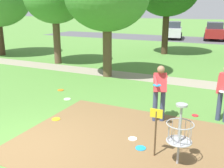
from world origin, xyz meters
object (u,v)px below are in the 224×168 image
object	(u,v)px
frisbee_by_tee	(141,148)
parked_car_center_left	(214,31)
frisbee_far_right	(61,90)
frisbee_near_basket	(67,99)
frisbee_far_left	(56,119)
frisbee_mid_grass	(133,139)
parked_car_leftmost	(173,30)
frisbee_scattered_a	(195,115)
player_foreground_watching	(160,90)
disc_golf_basket	(177,132)

from	to	relation	value
frisbee_by_tee	parked_car_center_left	xyz separation A→B (m)	(-0.68, 24.75, 0.91)
frisbee_by_tee	frisbee_far_right	world-z (taller)	same
frisbee_by_tee	parked_car_center_left	world-z (taller)	parked_car_center_left
frisbee_near_basket	frisbee_far_right	size ratio (longest dim) A/B	0.99
frisbee_near_basket	parked_car_center_left	world-z (taller)	parked_car_center_left
frisbee_near_basket	frisbee_far_left	bearing A→B (deg)	-65.60
frisbee_mid_grass	parked_car_leftmost	world-z (taller)	parked_car_leftmost
frisbee_mid_grass	parked_car_leftmost	size ratio (longest dim) A/B	0.05
frisbee_far_left	frisbee_scattered_a	xyz separation A→B (m)	(3.79, 2.14, 0.00)
frisbee_by_tee	parked_car_leftmost	xyz separation A→B (m)	(-4.89, 23.96, 0.91)
player_foreground_watching	frisbee_mid_grass	distance (m)	1.74
player_foreground_watching	parked_car_center_left	xyz separation A→B (m)	(-0.61, 22.97, -0.06)
frisbee_far_right	parked_car_center_left	world-z (taller)	parked_car_center_left
disc_golf_basket	frisbee_scattered_a	bearing A→B (deg)	90.30
frisbee_by_tee	frisbee_mid_grass	world-z (taller)	same
frisbee_by_tee	frisbee_far_left	distance (m)	2.97
frisbee_mid_grass	parked_car_leftmost	distance (m)	24.05
frisbee_far_right	parked_car_leftmost	bearing A→B (deg)	90.85
frisbee_mid_grass	frisbee_scattered_a	xyz separation A→B (m)	(1.22, 2.30, 0.00)
frisbee_near_basket	parked_car_center_left	bearing A→B (deg)	82.42
frisbee_far_right	frisbee_scattered_a	xyz separation A→B (m)	(5.45, -0.35, 0.00)
frisbee_near_basket	frisbee_far_right	world-z (taller)	same
frisbee_scattered_a	parked_car_leftmost	xyz separation A→B (m)	(-5.76, 21.30, 0.91)
frisbee_near_basket	frisbee_far_left	world-z (taller)	same
frisbee_near_basket	parked_car_center_left	xyz separation A→B (m)	(3.00, 22.55, 0.91)
disc_golf_basket	frisbee_far_right	distance (m)	6.41
frisbee_far_left	frisbee_far_right	distance (m)	2.99
frisbee_scattered_a	player_foreground_watching	bearing A→B (deg)	-136.95
frisbee_scattered_a	frisbee_mid_grass	bearing A→B (deg)	-117.91
frisbee_far_left	parked_car_leftmost	bearing A→B (deg)	94.80
frisbee_by_tee	parked_car_center_left	size ratio (longest dim) A/B	0.06
disc_golf_basket	frisbee_near_basket	distance (m)	5.24
frisbee_by_tee	disc_golf_basket	bearing A→B (deg)	-15.85
frisbee_far_right	player_foreground_watching	bearing A→B (deg)	-15.34
parked_car_center_left	parked_car_leftmost	bearing A→B (deg)	-169.45
parked_car_leftmost	parked_car_center_left	distance (m)	4.28
parked_car_center_left	frisbee_scattered_a	bearing A→B (deg)	-85.98
frisbee_near_basket	frisbee_far_right	distance (m)	1.21
player_foreground_watching	frisbee_mid_grass	xyz separation A→B (m)	(-0.27, -1.41, -0.98)
disc_golf_basket	frisbee_mid_grass	distance (m)	1.56
parked_car_leftmost	disc_golf_basket	bearing A→B (deg)	-76.59
player_foreground_watching	frisbee_scattered_a	xyz separation A→B (m)	(0.95, 0.89, -0.98)
frisbee_mid_grass	parked_car_center_left	bearing A→B (deg)	90.79
frisbee_by_tee	frisbee_far_right	distance (m)	5.48
frisbee_by_tee	parked_car_leftmost	bearing A→B (deg)	101.53
disc_golf_basket	frisbee_by_tee	bearing A→B (deg)	164.15
frisbee_scattered_a	disc_golf_basket	bearing A→B (deg)	-89.70
frisbee_near_basket	parked_car_leftmost	size ratio (longest dim) A/B	0.06
frisbee_near_basket	parked_car_center_left	size ratio (longest dim) A/B	0.06
disc_golf_basket	frisbee_scattered_a	size ratio (longest dim) A/B	6.77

